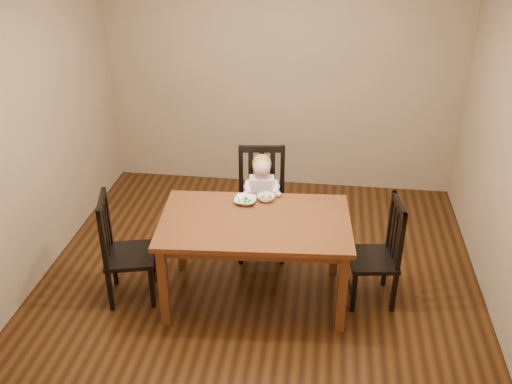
# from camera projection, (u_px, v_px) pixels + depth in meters

# --- Properties ---
(room) EXTENTS (4.01, 4.01, 2.71)m
(room) POSITION_uv_depth(u_px,v_px,m) (259.00, 145.00, 4.62)
(room) COLOR #41230D
(room) RESTS_ON ground
(dining_table) EXTENTS (1.63, 1.06, 0.78)m
(dining_table) POSITION_uv_depth(u_px,v_px,m) (255.00, 229.00, 4.72)
(dining_table) COLOR #532E13
(dining_table) RESTS_ON room
(chair_child) EXTENTS (0.51, 0.49, 1.06)m
(chair_child) POSITION_uv_depth(u_px,v_px,m) (262.00, 204.00, 5.46)
(chair_child) COLOR black
(chair_child) RESTS_ON room
(chair_left) EXTENTS (0.50, 0.51, 0.99)m
(chair_left) POSITION_uv_depth(u_px,v_px,m) (123.00, 251.00, 4.84)
(chair_left) COLOR black
(chair_left) RESTS_ON room
(chair_right) EXTENTS (0.45, 0.47, 0.96)m
(chair_right) POSITION_uv_depth(u_px,v_px,m) (378.00, 254.00, 4.82)
(chair_right) COLOR black
(chair_right) RESTS_ON room
(toddler) EXTENTS (0.36, 0.42, 0.53)m
(toddler) POSITION_uv_depth(u_px,v_px,m) (262.00, 195.00, 5.35)
(toddler) COLOR white
(toddler) RESTS_ON chair_child
(bowl_peas) EXTENTS (0.19, 0.19, 0.05)m
(bowl_peas) POSITION_uv_depth(u_px,v_px,m) (245.00, 201.00, 4.92)
(bowl_peas) COLOR white
(bowl_peas) RESTS_ON dining_table
(bowl_veg) EXTENTS (0.19, 0.19, 0.05)m
(bowl_veg) POSITION_uv_depth(u_px,v_px,m) (266.00, 198.00, 4.96)
(bowl_veg) COLOR white
(bowl_veg) RESTS_ON dining_table
(fork) EXTENTS (0.07, 0.12, 0.05)m
(fork) POSITION_uv_depth(u_px,v_px,m) (240.00, 199.00, 4.89)
(fork) COLOR silver
(fork) RESTS_ON bowl_peas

